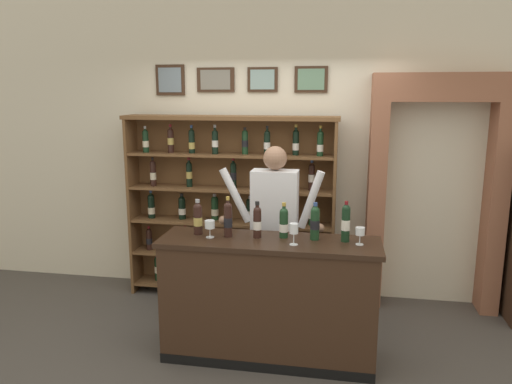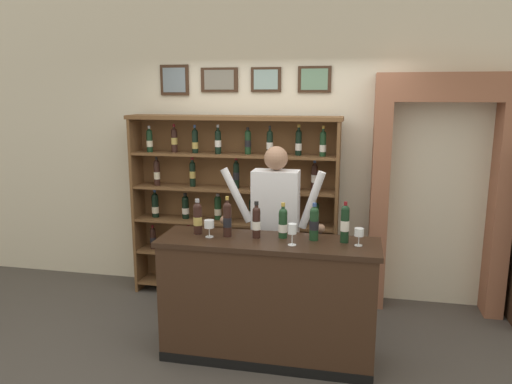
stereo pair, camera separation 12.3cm
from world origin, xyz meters
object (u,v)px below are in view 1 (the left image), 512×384
at_px(tasting_bottle_bianco, 284,222).
at_px(tasting_bottle_riserva, 346,222).
at_px(wine_glass_left, 294,230).
at_px(tasting_bottle_chianti, 257,221).
at_px(tasting_counter, 269,300).
at_px(wine_glass_spare, 360,232).
at_px(wine_glass_right, 210,225).
at_px(wine_shelf, 231,202).
at_px(tasting_bottle_grappa, 315,222).
at_px(shopkeeper, 274,218).
at_px(tasting_bottle_brunello, 228,219).
at_px(tasting_bottle_super_tuscan, 198,218).

distance_m(tasting_bottle_bianco, tasting_bottle_riserva, 0.49).
bearing_deg(wine_glass_left, tasting_bottle_chianti, 155.42).
xyz_separation_m(tasting_counter, tasting_bottle_bianco, (0.10, 0.09, 0.63)).
bearing_deg(wine_glass_left, tasting_counter, 155.88).
bearing_deg(wine_glass_spare, wine_glass_right, -179.29).
height_order(wine_shelf, tasting_bottle_grappa, wine_shelf).
bearing_deg(tasting_bottle_chianti, tasting_bottle_riserva, 1.39).
height_order(tasting_bottle_chianti, wine_glass_right, tasting_bottle_chianti).
distance_m(tasting_counter, shopkeeper, 0.78).
height_order(tasting_bottle_brunello, wine_glass_right, tasting_bottle_brunello).
relative_size(tasting_counter, tasting_bottle_riserva, 5.42).
bearing_deg(wine_shelf, wine_glass_right, -85.04).
bearing_deg(wine_glass_left, shopkeeper, 110.36).
distance_m(tasting_bottle_riserva, wine_glass_left, 0.42).
xyz_separation_m(tasting_bottle_chianti, tasting_bottle_riserva, (0.70, 0.02, 0.02)).
relative_size(tasting_bottle_bianco, tasting_bottle_grappa, 0.96).
bearing_deg(wine_glass_right, tasting_bottle_brunello, 20.74).
distance_m(tasting_bottle_super_tuscan, wine_glass_right, 0.15).
bearing_deg(tasting_bottle_riserva, tasting_bottle_bianco, 177.35).
distance_m(shopkeeper, wine_glass_spare, 0.92).
bearing_deg(wine_glass_right, wine_shelf, 94.96).
bearing_deg(wine_glass_spare, tasting_bottle_bianco, 171.37).
relative_size(shopkeeper, wine_glass_left, 10.02).
distance_m(tasting_bottle_super_tuscan, tasting_bottle_brunello, 0.26).
bearing_deg(wine_glass_spare, wine_glass_left, -169.79).
bearing_deg(tasting_bottle_super_tuscan, tasting_bottle_grappa, 1.00).
relative_size(wine_shelf, wine_glass_left, 13.07).
bearing_deg(wine_shelf, tasting_bottle_super_tuscan, -90.83).
height_order(shopkeeper, wine_glass_left, shopkeeper).
distance_m(shopkeeper, tasting_bottle_grappa, 0.62).
height_order(shopkeeper, tasting_bottle_brunello, shopkeeper).
xyz_separation_m(tasting_bottle_riserva, wine_glass_spare, (0.11, -0.07, -0.06)).
relative_size(tasting_counter, tasting_bottle_super_tuscan, 5.99).
relative_size(tasting_bottle_super_tuscan, tasting_bottle_grappa, 0.98).
height_order(wine_shelf, tasting_bottle_chianti, wine_shelf).
height_order(tasting_bottle_brunello, tasting_bottle_chianti, tasting_bottle_brunello).
xyz_separation_m(tasting_counter, tasting_bottle_brunello, (-0.34, 0.04, 0.65)).
xyz_separation_m(shopkeeper, tasting_bottle_grappa, (0.39, -0.48, 0.11)).
relative_size(shopkeeper, tasting_bottle_chianti, 5.69).
distance_m(tasting_bottle_super_tuscan, tasting_bottle_chianti, 0.50).
distance_m(tasting_bottle_super_tuscan, tasting_bottle_grappa, 0.96).
relative_size(tasting_bottle_super_tuscan, tasting_bottle_chianti, 0.99).
xyz_separation_m(tasting_bottle_super_tuscan, tasting_bottle_brunello, (0.26, -0.02, 0.01)).
relative_size(shopkeeper, tasting_bottle_riserva, 5.23).
xyz_separation_m(tasting_bottle_brunello, tasting_bottle_bianco, (0.45, 0.05, -0.02)).
bearing_deg(shopkeeper, wine_shelf, 130.39).
bearing_deg(tasting_bottle_brunello, tasting_bottle_chianti, 3.28).
relative_size(tasting_bottle_chianti, tasting_bottle_grappa, 0.99).
xyz_separation_m(shopkeeper, wine_glass_left, (0.24, -0.64, 0.08)).
xyz_separation_m(wine_glass_left, wine_glass_right, (-0.68, 0.08, -0.02)).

